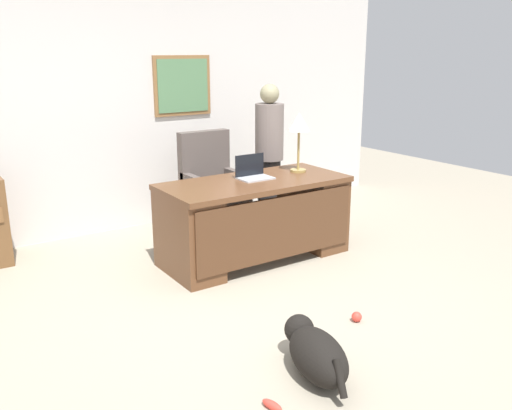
{
  "coord_description": "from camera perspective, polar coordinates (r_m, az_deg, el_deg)",
  "views": [
    {
      "loc": [
        -2.31,
        -3.3,
        1.98
      ],
      "look_at": [
        0.12,
        0.3,
        0.75
      ],
      "focal_mm": 38.71,
      "sensor_mm": 36.0,
      "label": 1
    }
  ],
  "objects": [
    {
      "name": "dog_toy_ball",
      "position": [
        4.3,
        10.36,
        -11.3
      ],
      "size": [
        0.08,
        0.08,
        0.08
      ],
      "primitive_type": "sphere",
      "color": "#E53F33",
      "rests_on": "ground_plane"
    },
    {
      "name": "desk",
      "position": [
        5.3,
        0.03,
        -1.26
      ],
      "size": [
        1.8,
        0.81,
        0.79
      ],
      "color": "brown",
      "rests_on": "ground_plane"
    },
    {
      "name": "ground_plane",
      "position": [
        4.49,
        0.92,
        -10.35
      ],
      "size": [
        12.0,
        12.0,
        0.0
      ],
      "primitive_type": "plane",
      "color": "#9E937F"
    },
    {
      "name": "desk_lamp",
      "position": [
        5.54,
        4.47,
        8.17
      ],
      "size": [
        0.22,
        0.22,
        0.59
      ],
      "color": "#9E8447",
      "rests_on": "desk"
    },
    {
      "name": "dog_toy_bone",
      "position": [
        3.34,
        1.67,
        -19.98
      ],
      "size": [
        0.08,
        0.15,
        0.05
      ],
      "primitive_type": "ellipsoid",
      "rotation": [
        0.0,
        0.0,
        1.8
      ],
      "color": "#E53F33",
      "rests_on": "ground_plane"
    },
    {
      "name": "person_standing",
      "position": [
        6.27,
        1.38,
        5.23
      ],
      "size": [
        0.32,
        0.32,
        1.62
      ],
      "color": "#262323",
      "rests_on": "ground_plane"
    },
    {
      "name": "armchair",
      "position": [
        6.14,
        -4.59,
        1.73
      ],
      "size": [
        0.6,
        0.59,
        1.11
      ],
      "color": "#564C47",
      "rests_on": "ground_plane"
    },
    {
      "name": "back_wall",
      "position": [
        6.37,
        -12.67,
        9.76
      ],
      "size": [
        7.0,
        0.16,
        2.7
      ],
      "color": "silver",
      "rests_on": "ground_plane"
    },
    {
      "name": "dog_lying",
      "position": [
        3.58,
        6.17,
        -14.93
      ],
      "size": [
        0.43,
        0.73,
        0.3
      ],
      "color": "black",
      "rests_on": "ground_plane"
    },
    {
      "name": "laptop",
      "position": [
        5.3,
        -0.32,
        3.38
      ],
      "size": [
        0.32,
        0.22,
        0.23
      ],
      "color": "#B2B5BA",
      "rests_on": "desk"
    }
  ]
}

